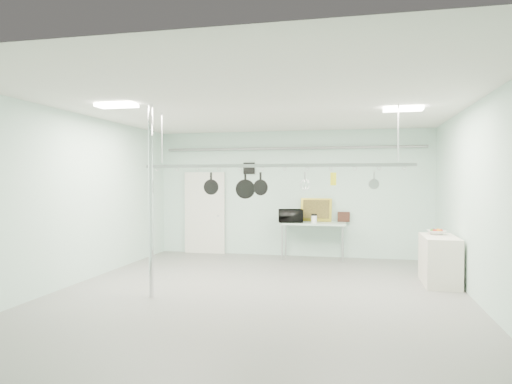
% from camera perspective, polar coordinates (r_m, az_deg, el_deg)
% --- Properties ---
extents(floor, '(8.00, 8.00, 0.00)m').
position_cam_1_polar(floor, '(8.00, 0.35, -12.56)').
color(floor, gray).
rests_on(floor, ground).
extents(ceiling, '(7.00, 8.00, 0.02)m').
position_cam_1_polar(ceiling, '(7.86, 0.36, 10.61)').
color(ceiling, silver).
rests_on(ceiling, back_wall).
extents(back_wall, '(7.00, 0.02, 3.20)m').
position_cam_1_polar(back_wall, '(11.70, 4.40, -0.18)').
color(back_wall, silver).
rests_on(back_wall, floor).
extents(right_wall, '(0.02, 8.00, 3.20)m').
position_cam_1_polar(right_wall, '(7.83, 26.20, -1.18)').
color(right_wall, silver).
rests_on(right_wall, floor).
extents(door, '(1.10, 0.10, 2.20)m').
position_cam_1_polar(door, '(12.21, -6.40, -2.70)').
color(door, silver).
rests_on(door, floor).
extents(wall_vent, '(0.30, 0.04, 0.30)m').
position_cam_1_polar(wall_vent, '(11.88, -0.87, 2.98)').
color(wall_vent, black).
rests_on(wall_vent, back_wall).
extents(conduit_pipe, '(6.60, 0.07, 0.07)m').
position_cam_1_polar(conduit_pipe, '(11.63, 4.35, 5.47)').
color(conduit_pipe, gray).
rests_on(conduit_pipe, back_wall).
extents(chrome_pole, '(0.08, 0.08, 3.20)m').
position_cam_1_polar(chrome_pole, '(7.75, -12.99, -1.09)').
color(chrome_pole, silver).
rests_on(chrome_pole, floor).
extents(prep_table, '(1.60, 0.70, 0.91)m').
position_cam_1_polar(prep_table, '(11.30, 7.15, -4.16)').
color(prep_table, '#AFCEBC').
rests_on(prep_table, floor).
extents(side_cabinet, '(0.60, 1.20, 0.90)m').
position_cam_1_polar(side_cabinet, '(9.25, 21.95, -7.91)').
color(side_cabinet, silver).
rests_on(side_cabinet, floor).
extents(pot_rack, '(4.80, 0.06, 1.00)m').
position_cam_1_polar(pot_rack, '(8.02, 2.20, 3.53)').
color(pot_rack, '#B7B7BC').
rests_on(pot_rack, ceiling).
extents(light_panel_left, '(0.65, 0.30, 0.05)m').
position_cam_1_polar(light_panel_left, '(7.88, -17.04, 10.30)').
color(light_panel_left, white).
rests_on(light_panel_left, ceiling).
extents(light_panel_right, '(0.65, 0.30, 0.05)m').
position_cam_1_polar(light_panel_right, '(8.32, 17.90, 9.83)').
color(light_panel_right, white).
rests_on(light_panel_right, ceiling).
extents(microwave, '(0.65, 0.51, 0.32)m').
position_cam_1_polar(microwave, '(11.21, 4.35, -2.99)').
color(microwave, black).
rests_on(microwave, prep_table).
extents(coffee_canister, '(0.15, 0.15, 0.18)m').
position_cam_1_polar(coffee_canister, '(11.12, 7.28, -3.40)').
color(coffee_canister, white).
rests_on(coffee_canister, prep_table).
extents(painting_large, '(0.79, 0.20, 0.58)m').
position_cam_1_polar(painting_large, '(11.56, 7.53, -2.22)').
color(painting_large, gold).
rests_on(painting_large, prep_table).
extents(painting_small, '(0.30, 0.09, 0.25)m').
position_cam_1_polar(painting_small, '(11.53, 10.91, -3.07)').
color(painting_small, '#341A12').
rests_on(painting_small, prep_table).
extents(fruit_bowl, '(0.38, 0.38, 0.08)m').
position_cam_1_polar(fruit_bowl, '(9.42, 21.62, -4.72)').
color(fruit_bowl, silver).
rests_on(fruit_bowl, side_cabinet).
extents(skillet_left, '(0.28, 0.06, 0.38)m').
position_cam_1_polar(skillet_left, '(8.30, -5.64, 1.15)').
color(skillet_left, black).
rests_on(skillet_left, pot_rack).
extents(skillet_mid, '(0.35, 0.12, 0.46)m').
position_cam_1_polar(skillet_mid, '(8.12, -1.35, 0.86)').
color(skillet_mid, black).
rests_on(skillet_mid, pot_rack).
extents(skillet_right, '(0.29, 0.13, 0.39)m').
position_cam_1_polar(skillet_right, '(8.06, 0.57, 1.10)').
color(skillet_right, black).
rests_on(skillet_right, pot_rack).
extents(whisk, '(0.23, 0.23, 0.36)m').
position_cam_1_polar(whisk, '(7.94, 6.14, 1.21)').
color(whisk, silver).
rests_on(whisk, pot_rack).
extents(grater, '(0.10, 0.05, 0.24)m').
position_cam_1_polar(grater, '(7.90, 9.64, 1.63)').
color(grater, '#CED919').
rests_on(grater, pot_rack).
extents(saucepan, '(0.19, 0.14, 0.31)m').
position_cam_1_polar(saucepan, '(7.90, 14.54, 1.36)').
color(saucepan, '#B2B2B7').
rests_on(saucepan, pot_rack).
extents(fruit_cluster, '(0.24, 0.24, 0.09)m').
position_cam_1_polar(fruit_cluster, '(9.41, 21.63, -4.47)').
color(fruit_cluster, '#A4190F').
rests_on(fruit_cluster, fruit_bowl).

